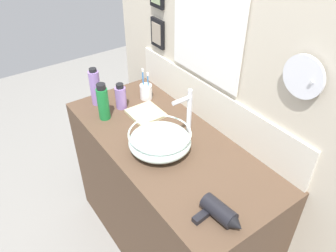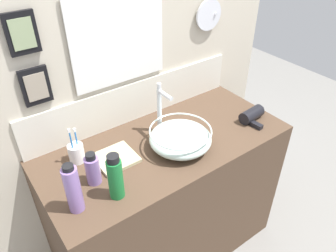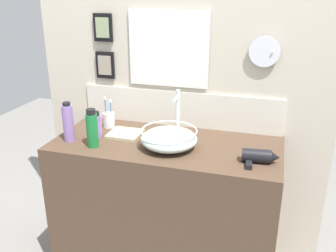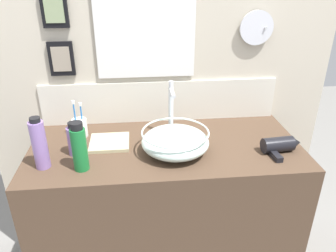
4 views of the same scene
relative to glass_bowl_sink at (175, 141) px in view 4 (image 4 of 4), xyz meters
The scene contains 10 objects.
vanity_counter 0.48m from the glass_bowl_sink, 118.91° to the left, with size 1.26×0.57×0.84m, color #4C3828.
back_panel 0.49m from the glass_bowl_sink, 95.70° to the left, with size 1.81×0.10×2.40m.
glass_bowl_sink is the anchor object (origin of this frame).
faucet 0.19m from the glass_bowl_sink, 90.00° to the left, with size 0.02×0.11×0.28m.
hair_drier 0.48m from the glass_bowl_sink, ahead, with size 0.19×0.14×0.07m.
toothbrush_cup 0.49m from the glass_bowl_sink, 155.49° to the left, with size 0.07×0.07×0.19m.
shampoo_bottle 0.57m from the glass_bowl_sink, behind, with size 0.06×0.06×0.23m.
soap_dispenser 0.44m from the glass_bowl_sink, behind, with size 0.06×0.06×0.15m.
spray_bottle 0.41m from the glass_bowl_sink, 166.63° to the right, with size 0.06×0.06×0.21m.
hand_towel 0.32m from the glass_bowl_sink, 160.54° to the left, with size 0.18×0.17×0.02m, color tan.
Camera 4 is at (-0.13, -1.33, 1.60)m, focal length 35.00 mm.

